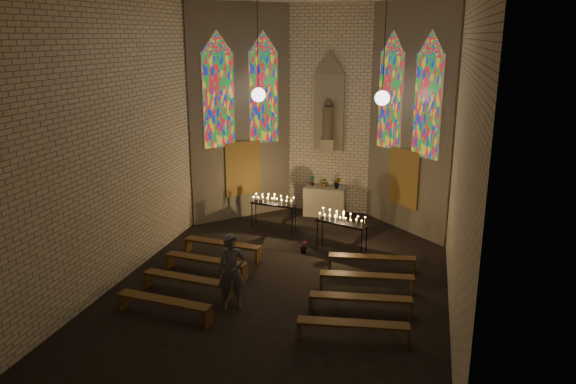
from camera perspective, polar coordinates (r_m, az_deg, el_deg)
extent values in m
plane|color=black|center=(14.38, -0.33, -8.92)|extent=(12.00, 12.00, 0.00)
cube|color=beige|center=(19.11, 4.23, 8.15)|extent=(8.00, 0.02, 7.00)
cube|color=beige|center=(7.83, -11.50, -3.17)|extent=(8.00, 0.02, 7.00)
cube|color=beige|center=(14.82, -15.57, 5.44)|extent=(0.02, 12.00, 7.00)
cube|color=beige|center=(12.92, 17.12, 3.87)|extent=(0.02, 12.00, 7.00)
cube|color=beige|center=(18.59, -4.92, 7.93)|extent=(2.72, 2.72, 7.00)
cube|color=beige|center=(17.59, 12.41, 7.18)|extent=(2.72, 2.72, 7.00)
cube|color=#4C3F8C|center=(18.05, -7.07, 9.24)|extent=(0.78, 0.78, 3.00)
cube|color=#4C3F8C|center=(18.76, -2.48, 9.58)|extent=(0.78, 0.78, 3.00)
cube|color=#4C3F8C|center=(18.02, 10.36, 9.09)|extent=(0.78, 0.78, 3.00)
cube|color=#4C3F8C|center=(16.84, 14.00, 8.44)|extent=(0.78, 0.78, 3.00)
cube|color=brown|center=(18.77, -4.56, 2.42)|extent=(0.95, 0.95, 1.80)
cube|color=brown|center=(17.82, 11.68, 1.42)|extent=(0.95, 0.95, 1.80)
cube|color=gray|center=(19.03, 4.18, 8.12)|extent=(1.00, 0.12, 2.60)
cone|color=gray|center=(18.89, 4.29, 13.09)|extent=(1.00, 1.00, 0.80)
cube|color=#ACA28C|center=(19.07, 4.04, 4.79)|extent=(0.45, 0.30, 0.40)
cylinder|color=brown|center=(18.94, 4.09, 7.02)|extent=(0.36, 0.36, 1.10)
sphere|color=brown|center=(18.86, 4.13, 8.97)|extent=(0.26, 0.26, 0.26)
sphere|color=white|center=(17.64, -3.02, 9.83)|extent=(0.44, 0.44, 0.44)
cylinder|color=black|center=(17.55, -3.09, 14.39)|extent=(0.02, 0.02, 2.80)
sphere|color=white|center=(16.91, 9.55, 9.39)|extent=(0.44, 0.44, 0.44)
cylinder|color=black|center=(16.82, 9.77, 14.14)|extent=(0.02, 0.02, 2.80)
cube|color=#ACA28C|center=(19.21, 3.76, -0.96)|extent=(1.40, 0.60, 1.00)
imported|color=#4C723F|center=(19.20, 2.48, 1.14)|extent=(0.19, 0.14, 0.35)
imported|color=#4C723F|center=(19.09, 3.80, 1.03)|extent=(0.36, 0.33, 0.34)
imported|color=#4C723F|center=(18.90, 5.04, 0.92)|extent=(0.24, 0.21, 0.39)
imported|color=#4C723F|center=(16.04, 1.59, -5.55)|extent=(0.21, 0.21, 0.37)
cube|color=black|center=(17.66, -1.48, -1.25)|extent=(1.51, 0.57, 0.05)
cylinder|color=black|center=(17.96, -3.67, -2.44)|extent=(0.03, 0.03, 0.83)
cylinder|color=black|center=(17.41, 0.42, -3.00)|extent=(0.03, 0.03, 0.83)
cylinder|color=black|center=(18.19, -3.28, -2.19)|extent=(0.03, 0.03, 0.83)
cylinder|color=black|center=(17.65, 0.76, -2.73)|extent=(0.03, 0.03, 0.83)
cube|color=black|center=(15.87, 5.48, -3.18)|extent=(1.56, 0.87, 0.05)
cylinder|color=black|center=(16.24, 2.98, -4.36)|extent=(0.03, 0.03, 0.86)
cylinder|color=black|center=(15.59, 7.48, -5.36)|extent=(0.03, 0.03, 0.86)
cylinder|color=black|center=(16.47, 3.50, -4.08)|extent=(0.03, 0.03, 0.86)
cylinder|color=black|center=(15.83, 7.96, -5.04)|extent=(0.03, 0.03, 0.86)
cube|color=#4F3416|center=(15.76, -6.69, -5.18)|extent=(2.27, 0.59, 0.05)
cube|color=#4F3416|center=(16.35, -10.09, -5.30)|extent=(0.09, 0.32, 0.40)
cube|color=#4F3416|center=(15.38, -3.03, -6.44)|extent=(0.09, 0.32, 0.40)
cube|color=#4F3416|center=(14.87, 8.54, -6.56)|extent=(2.27, 0.59, 0.05)
cube|color=#4F3416|center=(14.95, 4.27, -7.13)|extent=(0.09, 0.32, 0.40)
cube|color=#4F3416|center=(15.02, 12.72, -7.39)|extent=(0.09, 0.32, 0.40)
cube|color=#4F3416|center=(14.73, -8.35, -6.78)|extent=(2.27, 0.59, 0.05)
cube|color=#4F3416|center=(15.35, -11.92, -6.83)|extent=(0.09, 0.32, 0.40)
cube|color=#4F3416|center=(14.33, -4.46, -8.18)|extent=(0.09, 0.32, 0.40)
cube|color=#4F3416|center=(13.77, 8.01, -8.41)|extent=(2.27, 0.59, 0.05)
cube|color=#4F3416|center=(13.87, 3.39, -9.00)|extent=(0.09, 0.32, 0.40)
cube|color=#4F3416|center=(13.92, 12.55, -9.28)|extent=(0.09, 0.32, 0.40)
cube|color=#4F3416|center=(13.72, -10.28, -8.60)|extent=(2.27, 0.59, 0.05)
cube|color=#4F3416|center=(14.37, -14.02, -8.56)|extent=(0.09, 0.32, 0.40)
cube|color=#4F3416|center=(13.31, -6.13, -10.19)|extent=(0.09, 0.32, 0.40)
cube|color=#4F3416|center=(12.69, 7.38, -10.57)|extent=(2.27, 0.59, 0.05)
cube|color=#4F3416|center=(12.81, 2.34, -11.19)|extent=(0.09, 0.32, 0.40)
cube|color=#4F3416|center=(12.84, 12.35, -11.50)|extent=(0.09, 0.32, 0.40)
cube|color=#4F3416|center=(12.75, -12.52, -10.69)|extent=(2.27, 0.59, 0.05)
cube|color=#4F3416|center=(13.44, -16.44, -10.52)|extent=(0.09, 0.32, 0.40)
cube|color=#4F3416|center=(12.32, -8.10, -12.51)|extent=(0.09, 0.32, 0.40)
cube|color=#4F3416|center=(11.63, 6.63, -13.13)|extent=(2.27, 0.59, 0.05)
cube|color=#4F3416|center=(11.78, 1.10, -13.75)|extent=(0.09, 0.32, 0.40)
cube|color=#4F3416|center=(11.78, 12.10, -14.12)|extent=(0.09, 0.32, 0.40)
imported|color=#545560|center=(12.74, -5.73, -8.07)|extent=(0.75, 0.64, 1.75)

